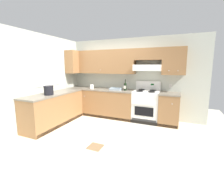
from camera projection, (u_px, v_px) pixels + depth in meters
ground_plane at (93, 131)px, 3.98m from camera, size 7.04×7.04×0.00m
floor_accent_tile at (95, 147)px, 3.18m from camera, size 0.30×0.30×0.01m
wall_back at (126, 72)px, 4.99m from camera, size 4.68×0.57×2.55m
wall_left at (50, 77)px, 4.58m from camera, size 0.47×4.00×2.55m
counter_back_run at (112, 103)px, 5.03m from camera, size 3.60×0.65×0.91m
counter_left_run at (55, 109)px, 4.38m from camera, size 0.63×1.91×0.91m
stove at (146, 106)px, 4.62m from camera, size 0.76×0.62×1.20m
wine_bottle at (125, 86)px, 4.75m from camera, size 0.08×0.09×0.34m
bowl at (116, 89)px, 4.85m from camera, size 0.37×0.25×0.06m
bucket at (49, 90)px, 4.02m from camera, size 0.25×0.25×0.24m
paper_towel_roll at (92, 87)px, 5.14m from camera, size 0.13×0.13×0.14m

